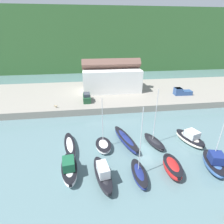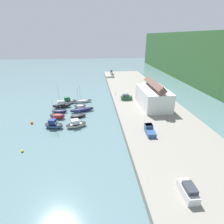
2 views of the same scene
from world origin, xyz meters
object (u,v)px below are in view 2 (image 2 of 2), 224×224
Objects in this scene: moored_boat_0 at (83,101)px; moored_boat_7 at (59,111)px; moored_boat_5 at (68,101)px; moored_boat_6 at (62,105)px; pickup_truck_0 at (111,76)px; moored_boat_3 at (78,116)px; moored_boat_1 at (80,106)px; parked_car_0 at (126,97)px; moored_boat_2 at (82,110)px; pickup_truck_1 at (149,130)px; moored_boat_4 at (76,124)px; parked_car_1 at (111,72)px; dog_on_quay at (116,93)px; mooring_buoy_1 at (32,123)px; moored_boat_9 at (54,125)px; moored_boat_8 at (58,116)px; mooring_buoy_0 at (22,151)px; parked_car_2 at (188,191)px.

moored_boat_0 is 11.94m from moored_boat_7.
moored_boat_6 reaches higher than moored_boat_5.
moored_boat_6 is 1.37× the size of pickup_truck_0.
pickup_truck_0 is (-50.84, 15.46, 1.83)m from moored_boat_3.
moored_boat_3 is at bearing -12.59° from moored_boat_0.
moored_boat_1 is 17.78m from parked_car_0.
pickup_truck_1 is (19.03, 17.96, 1.69)m from moored_boat_2.
moored_boat_7 is (4.73, -0.08, -0.39)m from moored_boat_6.
pickup_truck_0 reaches higher than moored_boat_4.
parked_car_1 is 12.06m from pickup_truck_0.
pickup_truck_0 reaches higher than dog_on_quay.
moored_boat_4 is 20.38m from moored_boat_5.
moored_boat_4 is 59.30m from pickup_truck_0.
moored_boat_0 is 1.13× the size of moored_boat_6.
mooring_buoy_1 is (65.95, -30.26, -2.11)m from parked_car_1.
moored_boat_0 is 51.57m from parked_car_1.
moored_boat_3 is at bearing 144.96° from pickup_truck_1.
moored_boat_4 is at bearing 159.26° from pickup_truck_1.
moored_boat_1 is 16.14m from moored_boat_9.
moored_boat_5 reaches higher than moored_boat_2.
moored_boat_8 is 17.72m from mooring_buoy_0.
moored_boat_6 is 34.80m from pickup_truck_1.
moored_boat_6 is at bearing 122.28° from parked_car_2.
parked_car_0 reaches higher than moored_boat_2.
parked_car_2 is (47.37, 18.51, 1.95)m from moored_boat_0.
moored_boat_8 is 6.05× the size of mooring_buoy_1.
moored_boat_7 is 10.19m from mooring_buoy_1.
parked_car_2 is 0.88× the size of pickup_truck_1.
parked_car_2 is 0.86× the size of pickup_truck_0.
parked_car_2 is (38.11, 18.16, 1.79)m from moored_boat_2.
mooring_buoy_1 is (-30.37, -32.66, -2.11)m from parked_car_2.
moored_boat_4 is 1.28× the size of pickup_truck_0.
parked_car_0 is at bearing 105.74° from moored_boat_3.
moored_boat_9 is at bearing -27.34° from pickup_truck_0.
moored_boat_0 is 1.55× the size of pickup_truck_0.
dog_on_quay is (-17.98, 14.33, 1.47)m from moored_boat_3.
pickup_truck_1 reaches higher than moored_boat_2.
dog_on_quay is at bearing -93.66° from parked_car_1.
moored_boat_3 is (4.62, -1.03, -0.14)m from moored_boat_2.
moored_boat_8 is 6.08m from moored_boat_9.
parked_car_2 is (33.49, 19.19, 1.93)m from moored_boat_3.
moored_boat_7 reaches higher than parked_car_2.
dog_on_quay is at bearing 96.02° from moored_boat_5.
parked_car_0 is (-2.49, 17.50, 1.93)m from moored_boat_1.
moored_boat_6 is at bearing 150.69° from mooring_buoy_1.
mooring_buoy_1 is at bearing -67.29° from parked_car_0.
moored_boat_1 is 45.09m from pickup_truck_0.
moored_boat_5 is 1.31× the size of pickup_truck_1.
moored_boat_2 is 8.85m from moored_boat_8.
parked_car_2 is (41.98, 19.09, 1.93)m from moored_boat_1.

